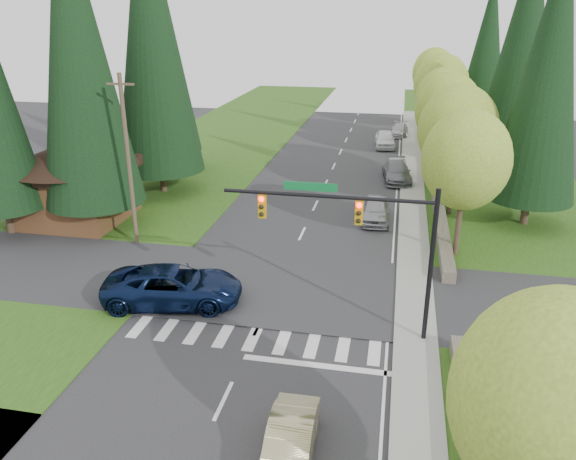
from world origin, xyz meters
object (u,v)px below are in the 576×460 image
(parked_car_c, at_px, (397,167))
(parked_car_d, at_px, (385,139))
(suv_navy, at_px, (173,286))
(parked_car_e, at_px, (400,130))
(sedan_champagne, at_px, (290,443))
(parked_car_a, at_px, (376,210))
(parked_car_b, at_px, (397,172))

(parked_car_c, xyz_separation_m, parked_car_d, (-1.40, 10.09, 0.19))
(parked_car_c, bearing_deg, suv_navy, -118.77)
(parked_car_e, bearing_deg, sedan_champagne, -91.43)
(sedan_champagne, distance_m, parked_car_d, 43.83)
(sedan_champagne, height_order, suv_navy, suv_navy)
(suv_navy, height_order, parked_car_a, suv_navy)
(sedan_champagne, relative_size, parked_car_d, 0.85)
(suv_navy, bearing_deg, sedan_champagne, -150.90)
(parked_car_c, relative_size, parked_car_e, 0.87)
(parked_car_b, distance_m, parked_car_e, 17.88)
(sedan_champagne, bearing_deg, parked_car_c, 83.93)
(suv_navy, xyz_separation_m, parked_car_c, (10.09, 24.88, -0.27))
(parked_car_a, bearing_deg, parked_car_d, 89.53)
(sedan_champagne, relative_size, parked_car_c, 1.07)
(parked_car_b, xyz_separation_m, parked_car_e, (0.00, 17.88, -0.11))
(parked_car_d, bearing_deg, parked_car_a, -93.94)
(suv_navy, xyz_separation_m, parked_car_d, (8.69, 34.98, -0.08))
(parked_car_a, height_order, parked_car_b, parked_car_a)
(parked_car_c, bearing_deg, parked_car_d, 91.19)
(sedan_champagne, bearing_deg, parked_car_d, 86.80)
(parked_car_b, bearing_deg, parked_car_c, 83.49)
(sedan_champagne, xyz_separation_m, parked_car_e, (2.69, 49.72, -0.03))
(parked_car_a, bearing_deg, sedan_champagne, -94.88)
(parked_car_d, relative_size, parked_car_e, 1.09)
(parked_car_b, bearing_deg, parked_car_a, -103.49)
(parked_car_b, xyz_separation_m, parked_car_d, (-1.40, 11.98, 0.07))
(suv_navy, bearing_deg, parked_car_c, -32.91)
(parked_car_e, bearing_deg, parked_car_a, -90.81)
(parked_car_d, bearing_deg, sedan_champagne, -96.16)
(suv_navy, relative_size, parked_car_d, 1.35)
(suv_navy, relative_size, parked_car_e, 1.47)
(suv_navy, bearing_deg, parked_car_d, -24.79)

